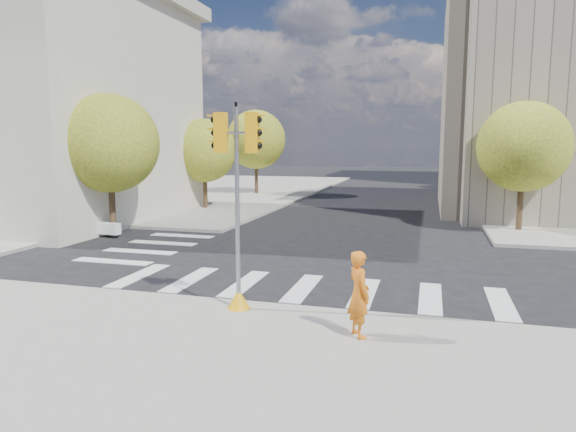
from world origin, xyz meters
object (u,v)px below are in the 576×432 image
(photographer, at_px, (359,294))
(planter_wall, at_px, (65,226))
(traffic_signal, at_px, (238,223))
(lamp_near, at_px, (522,137))
(lamp_far, at_px, (492,139))

(photographer, height_order, planter_wall, photographer)
(traffic_signal, xyz_separation_m, photographer, (3.10, -1.05, -1.22))
(lamp_near, distance_m, photographer, 20.89)
(planter_wall, bearing_deg, traffic_signal, -30.98)
(lamp_far, xyz_separation_m, planter_wall, (-21.00, -24.10, -4.18))
(lamp_far, bearing_deg, traffic_signal, -105.53)
(lamp_far, distance_m, photographer, 34.41)
(lamp_near, relative_size, photographer, 4.40)
(photographer, bearing_deg, traffic_signal, 37.50)
(lamp_near, height_order, planter_wall, lamp_near)
(traffic_signal, distance_m, photographer, 3.49)
(traffic_signal, bearing_deg, lamp_far, 68.92)
(lamp_near, bearing_deg, planter_wall, -154.31)
(planter_wall, bearing_deg, photographer, -27.92)
(photographer, xyz_separation_m, planter_wall, (-15.03, 9.61, -0.67))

